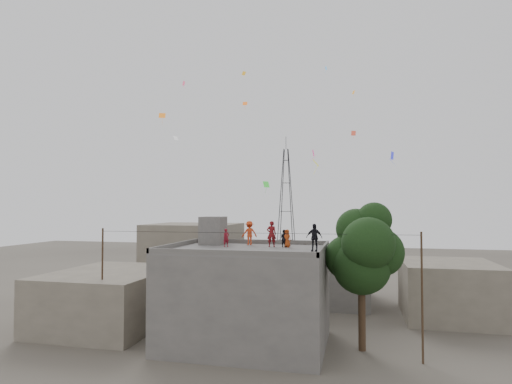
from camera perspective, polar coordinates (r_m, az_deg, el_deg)
ground at (r=29.07m, az=-1.25°, el=-19.63°), size 140.00×140.00×0.00m
main_building at (r=28.30m, az=-1.25°, el=-13.74°), size 10.00×8.00×6.10m
parapet at (r=27.83m, az=-1.24°, el=-7.27°), size 10.00×8.00×0.30m
stair_head_box at (r=31.17m, az=-5.75°, el=-5.13°), size 1.60×1.80×2.00m
neighbor_west at (r=34.64m, az=-18.74°, el=-13.23°), size 8.00×10.00×4.00m
neighbor_north at (r=41.60m, az=6.44°, el=-10.71°), size 12.00×9.00×5.00m
neighbor_northwest at (r=46.36m, az=-8.31°, el=-8.55°), size 9.00×8.00×7.00m
neighbor_east at (r=38.05m, az=24.32°, el=-11.82°), size 7.00×8.00×4.40m
tree at (r=27.54m, az=14.22°, el=-7.58°), size 4.90×4.60×9.10m
utility_line at (r=26.84m, az=-0.88°, el=-12.70°), size 20.12×0.62×7.40m
transmission_tower at (r=67.71m, az=4.04°, el=-1.77°), size 2.97×2.97×20.01m
person_red_adult at (r=29.09m, az=2.08°, el=-5.62°), size 0.72×0.56×1.75m
person_orange_child at (r=28.90m, az=4.16°, el=-6.18°), size 0.68×0.56×1.20m
person_dark_child at (r=29.05m, az=3.77°, el=-6.18°), size 0.72×0.68×1.18m
person_dark_adult at (r=26.46m, az=7.77°, el=-6.02°), size 1.03×0.54×1.69m
person_orange_adult at (r=30.41m, az=-0.89°, el=-5.50°), size 1.27×1.09×1.71m
person_red_child at (r=29.23m, az=-3.99°, el=-6.10°), size 0.52×0.53×1.23m
kites at (r=35.42m, az=2.84°, el=8.44°), size 18.89×18.67×12.90m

